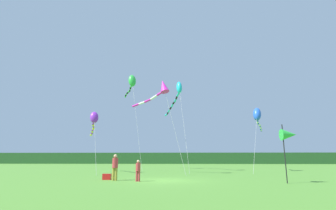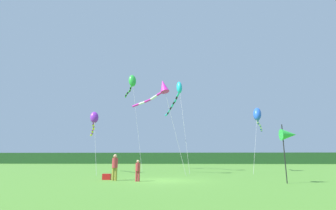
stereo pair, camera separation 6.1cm
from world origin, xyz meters
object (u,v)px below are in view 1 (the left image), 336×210
object	(u,v)px
kite_green	(132,82)
kite_magenta	(161,88)
banner_flag_pole	(289,135)
kite_purple	(94,120)
kite_cyan	(177,93)
person_child	(138,169)
person_adult	(115,166)
kite_blue	(257,116)
cooler_box	(107,177)

from	to	relation	value
kite_green	kite_magenta	bearing A→B (deg)	-62.41
banner_flag_pole	kite_purple	bearing A→B (deg)	149.49
kite_cyan	kite_purple	distance (m)	10.10
banner_flag_pole	kite_green	distance (m)	22.43
banner_flag_pole	kite_cyan	size ratio (longest dim) A/B	0.33
person_child	kite_purple	size ratio (longest dim) A/B	0.21
kite_purple	banner_flag_pole	bearing A→B (deg)	-30.51
person_adult	kite_green	world-z (taller)	kite_green
person_child	kite_blue	bearing A→B (deg)	46.20
cooler_box	banner_flag_pole	world-z (taller)	banner_flag_pole
kite_blue	kite_magenta	distance (m)	11.86
person_child	kite_green	bearing A→B (deg)	103.23
person_child	cooler_box	distance (m)	2.61
kite_cyan	kite_magenta	xyz separation A→B (m)	(-1.49, -5.66, -1.05)
cooler_box	kite_magenta	size ratio (longest dim) A/B	0.06
person_adult	banner_flag_pole	world-z (taller)	banner_flag_pole
person_child	kite_magenta	bearing A→B (deg)	82.12
banner_flag_pole	kite_cyan	xyz separation A→B (m)	(-6.81, 13.18, 6.19)
cooler_box	kite_cyan	xyz separation A→B (m)	(4.72, 11.27, 8.78)
person_adult	kite_purple	xyz separation A→B (m)	(-4.26, 7.55, 4.21)
cooler_box	kite_cyan	bearing A→B (deg)	67.27
kite_magenta	kite_blue	bearing A→B (deg)	26.34
person_adult	kite_green	xyz separation A→B (m)	(-2.00, 14.88, 10.42)
person_adult	cooler_box	size ratio (longest dim) A/B	3.02
kite_purple	kite_green	size ratio (longest dim) A/B	0.51
kite_magenta	banner_flag_pole	bearing A→B (deg)	-42.15
kite_blue	person_child	bearing A→B (deg)	-133.80
kite_cyan	kite_magenta	size ratio (longest dim) A/B	1.19
cooler_box	kite_purple	bearing A→B (deg)	117.14
person_adult	kite_purple	size ratio (longest dim) A/B	0.27
person_child	kite_magenta	world-z (taller)	kite_magenta
banner_flag_pole	kite_purple	world-z (taller)	kite_purple
kite_blue	kite_magenta	xyz separation A→B (m)	(-10.50, -5.20, 1.84)
kite_purple	kite_magenta	bearing A→B (deg)	-11.53
person_child	banner_flag_pole	world-z (taller)	banner_flag_pole
person_adult	cooler_box	world-z (taller)	person_adult
banner_flag_pole	kite_blue	distance (m)	13.32
cooler_box	kite_green	size ratio (longest dim) A/B	0.05
banner_flag_pole	kite_magenta	xyz separation A→B (m)	(-8.31, 7.52, 5.14)
kite_purple	person_child	bearing A→B (deg)	-54.03
person_adult	kite_purple	world-z (taller)	kite_purple
cooler_box	kite_cyan	distance (m)	15.05
cooler_box	kite_green	bearing A→B (deg)	95.32
kite_magenta	cooler_box	bearing A→B (deg)	-119.91
person_adult	kite_purple	distance (m)	9.63
kite_purple	kite_green	bearing A→B (deg)	72.94
person_adult	kite_magenta	xyz separation A→B (m)	(2.56, 6.16, 6.99)
kite_cyan	cooler_box	bearing A→B (deg)	-112.73
person_child	kite_purple	bearing A→B (deg)	125.97
kite_blue	cooler_box	bearing A→B (deg)	-141.78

